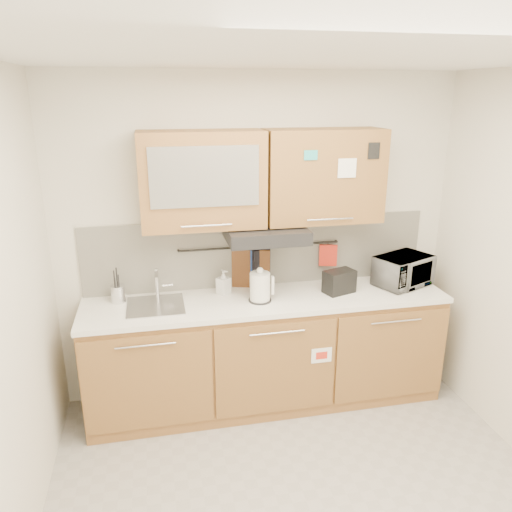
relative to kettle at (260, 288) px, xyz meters
name	(u,v)px	position (x,y,z in m)	size (l,w,h in m)	color
floor	(310,511)	(0.07, -1.14, -1.03)	(3.20, 3.20, 0.00)	#9E9993
ceiling	(330,53)	(0.07, -1.14, 1.57)	(3.20, 3.20, 0.00)	white
wall_back	(259,240)	(0.07, 0.36, 0.27)	(3.20, 3.20, 0.00)	silver
base_cabinet	(267,356)	(0.07, 0.05, -0.62)	(2.80, 0.64, 0.88)	#A4673A
countertop	(267,300)	(0.07, 0.05, -0.13)	(2.82, 0.62, 0.04)	white
backsplash	(259,252)	(0.07, 0.34, 0.17)	(2.80, 0.02, 0.56)	silver
upper_cabinets	(263,178)	(0.06, 0.18, 0.80)	(1.82, 0.37, 0.70)	#A4673A
range_hood	(266,234)	(0.07, 0.11, 0.39)	(0.60, 0.46, 0.10)	black
sink	(156,305)	(-0.78, 0.06, -0.10)	(0.42, 0.40, 0.26)	silver
utensil_rail	(260,246)	(0.07, 0.31, 0.23)	(0.02, 0.02, 1.30)	black
utensil_crock	(118,293)	(-1.06, 0.20, -0.04)	(0.14, 0.14, 0.27)	silver
kettle	(260,288)	(0.00, 0.00, 0.00)	(0.20, 0.17, 0.27)	silver
toaster	(339,281)	(0.65, 0.04, -0.01)	(0.27, 0.21, 0.18)	black
microwave	(403,271)	(1.22, 0.09, 0.02)	(0.45, 0.30, 0.25)	#999999
soap_bottle	(223,282)	(-0.25, 0.20, -0.01)	(0.09, 0.09, 0.20)	#999999
cutting_board	(251,272)	(-0.01, 0.29, 0.02)	(0.31, 0.02, 0.38)	brown
oven_mitt	(257,261)	(0.04, 0.29, 0.11)	(0.12, 0.03, 0.20)	#214398
dark_pouch	(261,264)	(0.07, 0.29, 0.09)	(0.16, 0.04, 0.25)	black
pot_holder	(328,255)	(0.64, 0.29, 0.12)	(0.15, 0.02, 0.18)	red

